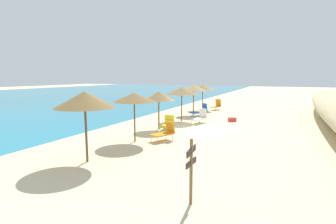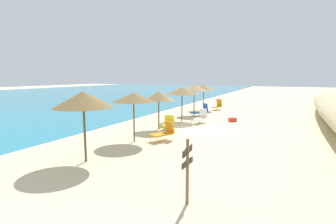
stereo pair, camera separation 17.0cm
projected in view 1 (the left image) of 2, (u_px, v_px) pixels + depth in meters
The scene contains 14 objects.
ground_plane at pixel (197, 130), 17.41m from camera, with size 160.00×160.00×0.00m, color beige.
beach_umbrella_0 at pixel (85, 100), 10.52m from camera, with size 2.46×2.46×2.97m.
beach_umbrella_1 at pixel (134, 97), 13.94m from camera, with size 2.33×2.33×2.69m.
beach_umbrella_2 at pixel (159, 96), 17.32m from camera, with size 2.12×2.12×2.56m.
beach_umbrella_3 at pixel (182, 91), 20.51m from camera, with size 2.62×2.62×2.72m.
beach_umbrella_4 at pixel (194, 88), 23.77m from camera, with size 2.34×2.34×2.79m.
beach_umbrella_5 at pixel (203, 87), 27.25m from camera, with size 2.40×2.40×2.76m.
lounge_chair_0 at pixel (200, 117), 19.87m from camera, with size 1.68×0.88×1.08m.
lounge_chair_1 at pixel (168, 124), 17.43m from camera, with size 1.65×0.92×0.92m.
lounge_chair_2 at pixel (200, 111), 23.65m from camera, with size 1.71×1.45×1.11m.
lounge_chair_3 at pixel (216, 105), 27.70m from camera, with size 1.43×0.93×1.14m.
lounge_chair_4 at pixel (165, 132), 14.45m from camera, with size 1.50×1.18×1.05m.
wooden_signpost at pixel (191, 166), 7.14m from camera, with size 0.84×0.09×1.88m.
cooler_box at pixel (232, 120), 20.54m from camera, with size 0.57×0.39×0.31m, color red.
Camera 1 is at (-16.36, -5.31, 3.58)m, focal length 27.60 mm.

